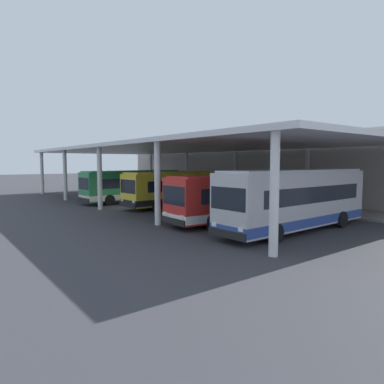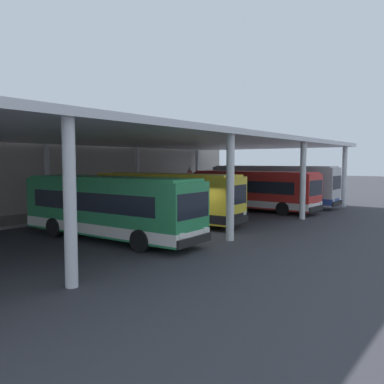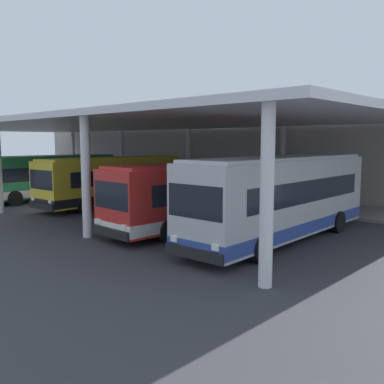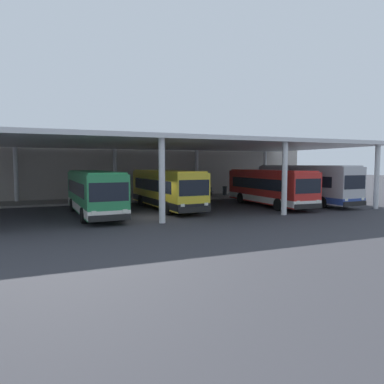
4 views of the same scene
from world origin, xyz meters
TOP-DOWN VIEW (x-y plane):
  - ground_plane at (0.00, 0.00)m, footprint 200.00×200.00m
  - platform_kerb at (0.00, 11.75)m, footprint 42.00×4.50m
  - station_building_facade at (0.00, 15.00)m, footprint 48.00×1.60m
  - canopy_shelter at (0.00, 5.50)m, footprint 40.00×17.00m
  - bus_nearest_bay at (-3.49, 2.47)m, footprint 3.04×10.63m
  - bus_second_bay at (2.41, 3.92)m, footprint 3.14×10.66m
  - bus_middle_bay at (11.45, 2.52)m, footprint 2.95×10.60m
  - bus_far_bay at (15.71, 2.89)m, footprint 2.96×11.40m
  - bench_waiting at (9.54, 11.82)m, footprint 1.80×0.45m
  - trash_bin at (12.16, 12.13)m, footprint 0.52×0.52m
  - banner_sign at (13.88, 10.94)m, footprint 0.70×0.12m

SIDE VIEW (x-z plane):
  - ground_plane at x=0.00m, z-range 0.00..0.00m
  - platform_kerb at x=0.00m, z-range 0.00..0.18m
  - bench_waiting at x=9.54m, z-range 0.20..1.12m
  - trash_bin at x=12.16m, z-range 0.19..1.17m
  - bus_nearest_bay at x=-3.49m, z-range 0.07..3.24m
  - bus_second_bay at x=2.41m, z-range 0.07..3.24m
  - bus_middle_bay at x=11.45m, z-range 0.07..3.24m
  - bus_far_bay at x=15.71m, z-range 0.06..3.63m
  - banner_sign at x=13.88m, z-range 0.38..3.58m
  - station_building_facade at x=0.00m, z-range 0.00..6.77m
  - canopy_shelter at x=0.00m, z-range 2.52..8.07m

